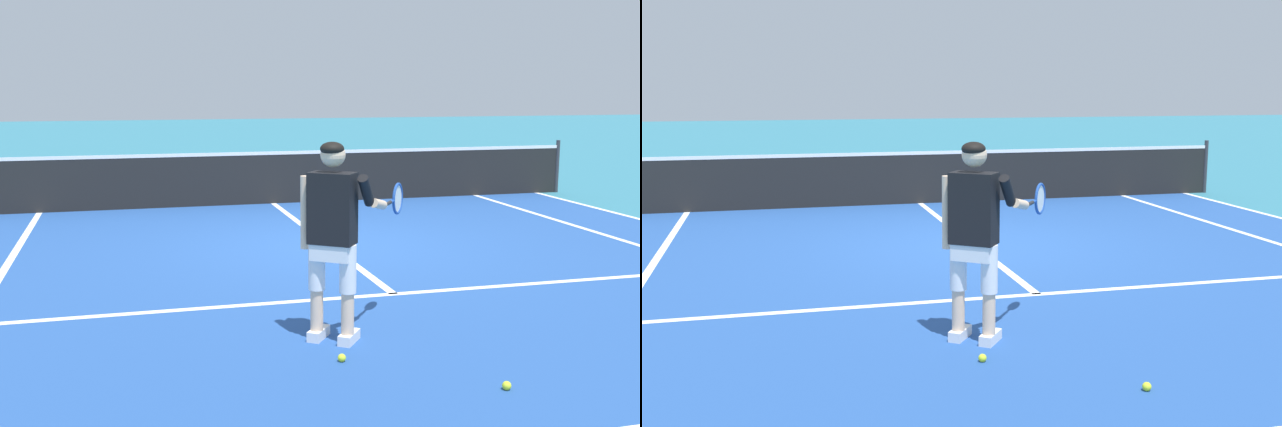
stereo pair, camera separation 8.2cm
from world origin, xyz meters
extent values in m
plane|color=teal|center=(0.00, 0.00, 0.00)|extent=(80.00, 80.00, 0.00)
cube|color=#234C93|center=(0.00, -1.06, 0.00)|extent=(10.98, 10.16, 0.00)
cube|color=white|center=(0.00, -2.58, 0.00)|extent=(8.23, 0.10, 0.01)
cube|color=white|center=(0.00, 0.62, 0.00)|extent=(0.10, 6.40, 0.01)
cube|color=white|center=(4.12, -1.06, 0.00)|extent=(0.10, 9.76, 0.01)
cylinder|color=#333338|center=(5.94, 3.82, 0.54)|extent=(0.08, 0.08, 1.07)
cube|color=black|center=(0.00, 3.82, 0.46)|extent=(11.84, 0.02, 0.91)
cube|color=white|center=(0.00, 3.82, 0.94)|extent=(11.84, 0.03, 0.06)
cube|color=white|center=(-1.12, -3.73, 0.04)|extent=(0.25, 0.29, 0.09)
cube|color=white|center=(-0.90, -3.90, 0.04)|extent=(0.25, 0.29, 0.09)
cylinder|color=beige|center=(-1.14, -3.76, 0.27)|extent=(0.11, 0.11, 0.36)
cylinder|color=silver|center=(-1.14, -3.76, 0.66)|extent=(0.14, 0.14, 0.41)
cylinder|color=beige|center=(-0.92, -3.93, 0.27)|extent=(0.11, 0.11, 0.36)
cylinder|color=silver|center=(-0.92, -3.93, 0.66)|extent=(0.14, 0.14, 0.41)
cube|color=silver|center=(-1.03, -3.85, 0.82)|extent=(0.39, 0.36, 0.20)
cube|color=black|center=(-1.03, -3.85, 1.16)|extent=(0.44, 0.40, 0.60)
cylinder|color=beige|center=(-1.23, -3.70, 1.11)|extent=(0.09, 0.09, 0.62)
cylinder|color=black|center=(-0.77, -3.93, 1.31)|extent=(0.23, 0.26, 0.29)
cylinder|color=beige|center=(-0.61, -3.79, 1.17)|extent=(0.24, 0.28, 0.14)
sphere|color=beige|center=(-1.03, -3.84, 1.60)|extent=(0.21, 0.21, 0.21)
ellipsoid|color=black|center=(-1.04, -3.86, 1.66)|extent=(0.28, 0.28, 0.12)
cylinder|color=#232326|center=(-0.47, -3.62, 1.14)|extent=(0.14, 0.18, 0.03)
cylinder|color=#1E479E|center=(-0.38, -3.50, 1.14)|extent=(0.08, 0.09, 0.02)
torus|color=#1E479E|center=(-0.27, -3.35, 1.14)|extent=(0.20, 0.25, 0.30)
cylinder|color=silver|center=(-0.27, -3.35, 1.14)|extent=(0.15, 0.20, 0.25)
sphere|color=#CCE02D|center=(-1.09, -4.32, 0.03)|extent=(0.07, 0.07, 0.07)
sphere|color=#CCE02D|center=(-0.10, -5.16, 0.03)|extent=(0.07, 0.07, 0.07)
camera|label=1|loc=(-2.71, -9.76, 2.16)|focal=42.15mm
camera|label=2|loc=(-2.63, -9.78, 2.16)|focal=42.15mm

